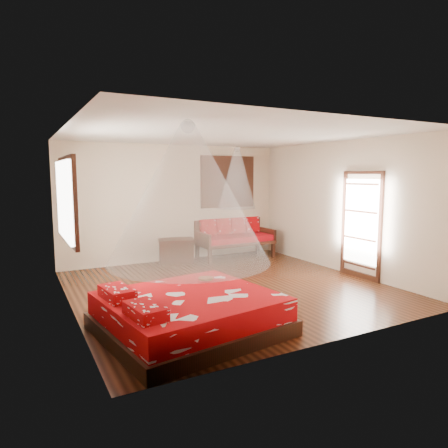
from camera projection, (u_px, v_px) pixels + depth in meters
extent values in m
cube|color=black|center=(229.00, 288.00, 7.45)|extent=(5.50, 5.50, 0.02)
cube|color=silver|center=(229.00, 134.00, 7.10)|extent=(5.50, 5.50, 0.02)
cube|color=beige|center=(68.00, 221.00, 5.99)|extent=(0.02, 5.50, 2.80)
cube|color=beige|center=(342.00, 207.00, 8.55)|extent=(0.02, 5.50, 2.80)
cube|color=beige|center=(175.00, 203.00, 9.69)|extent=(5.50, 0.02, 2.80)
cube|color=beige|center=(337.00, 232.00, 4.85)|extent=(5.50, 0.02, 2.80)
cube|color=black|center=(190.00, 324.00, 5.35)|extent=(2.48, 2.30, 0.20)
cube|color=#A60509|center=(190.00, 306.00, 5.32)|extent=(2.36, 2.19, 0.30)
cube|color=#A60509|center=(145.00, 311.00, 4.47)|extent=(0.40, 0.62, 0.15)
cube|color=#A60509|center=(117.00, 293.00, 5.15)|extent=(0.40, 0.62, 0.15)
cube|color=black|center=(210.00, 255.00, 9.37)|extent=(0.08, 0.08, 0.42)
cube|color=black|center=(273.00, 248.00, 10.20)|extent=(0.08, 0.08, 0.42)
cube|color=black|center=(197.00, 250.00, 10.01)|extent=(0.08, 0.08, 0.42)
cube|color=black|center=(258.00, 244.00, 10.85)|extent=(0.08, 0.08, 0.42)
cube|color=black|center=(236.00, 242.00, 10.09)|extent=(1.92, 0.85, 0.08)
cube|color=#9A0511|center=(236.00, 238.00, 10.07)|extent=(1.86, 0.79, 0.14)
cube|color=black|center=(228.00, 229.00, 10.39)|extent=(1.92, 0.06, 0.55)
cube|color=black|center=(202.00, 239.00, 9.64)|extent=(0.06, 0.85, 0.30)
cube|color=black|center=(266.00, 234.00, 10.49)|extent=(0.06, 0.85, 0.30)
cube|color=#A60509|center=(208.00, 228.00, 9.98)|extent=(0.41, 0.20, 0.42)
cube|color=#A60509|center=(223.00, 227.00, 10.18)|extent=(0.41, 0.20, 0.42)
cube|color=#A60509|center=(238.00, 226.00, 10.37)|extent=(0.41, 0.20, 0.42)
cube|color=#A60509|center=(252.00, 225.00, 10.57)|extent=(0.41, 0.20, 0.42)
cube|color=black|center=(176.00, 252.00, 9.52)|extent=(0.91, 0.76, 0.52)
cube|color=black|center=(176.00, 240.00, 9.48)|extent=(0.96, 0.81, 0.05)
cube|color=black|center=(228.00, 182.00, 10.27)|extent=(1.52, 0.06, 1.32)
cube|color=black|center=(228.00, 182.00, 10.26)|extent=(1.35, 0.04, 1.10)
cube|color=black|center=(68.00, 200.00, 6.15)|extent=(0.08, 1.74, 1.34)
cube|color=white|center=(71.00, 200.00, 6.17)|extent=(0.04, 1.54, 1.10)
cube|color=black|center=(361.00, 226.00, 8.05)|extent=(0.08, 1.02, 2.16)
cube|color=white|center=(361.00, 221.00, 8.03)|extent=(0.03, 0.82, 1.70)
cylinder|color=brown|center=(206.00, 278.00, 6.10)|extent=(0.23, 0.23, 0.03)
cone|color=white|center=(189.00, 194.00, 5.14)|extent=(2.13, 2.13, 1.80)
cone|color=white|center=(237.00, 178.00, 9.84)|extent=(0.93, 0.93, 1.50)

